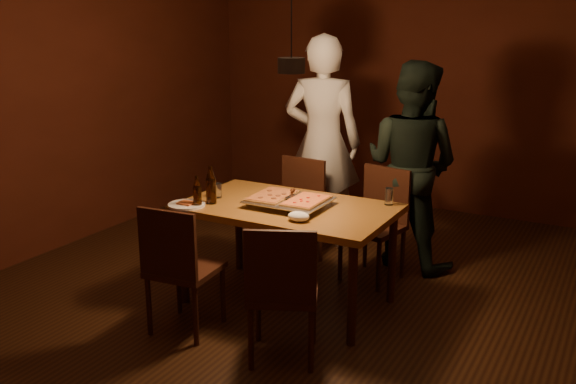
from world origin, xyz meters
The scene contains 19 objects.
room_shell centered at (0.00, 0.00, 1.40)m, with size 6.00×6.00×6.00m.
dining_table centered at (-0.09, 0.12, 0.68)m, with size 1.50×0.90×0.75m.
chair_far_left centered at (-0.42, 0.88, 0.54)m, with size 0.45×0.45×0.49m.
chair_far_right centered at (0.31, 0.91, 0.54)m, with size 0.49×0.49×0.49m.
chair_near_left centered at (-0.48, -0.66, 0.54)m, with size 0.46×0.46×0.49m.
chair_near_right centered at (0.30, -0.66, 0.54)m, with size 0.56×0.56×0.49m.
pizza_tray centered at (-0.08, 0.11, 0.77)m, with size 0.55×0.45×0.05m, color silver.
pizza_meat centered at (-0.22, 0.13, 0.81)m, with size 0.25×0.40×0.02m, color maroon.
pizza_cheese centered at (0.05, 0.13, 0.81)m, with size 0.24×0.38×0.02m, color gold.
spatula centered at (-0.09, 0.15, 0.81)m, with size 0.09×0.24×0.04m, color silver, non-canonical shape.
beer_bottle_a centered at (-0.64, -0.22, 0.86)m, with size 0.06×0.06×0.23m.
beer_bottle_b centered at (-0.60, -0.10, 0.89)m, with size 0.07×0.07×0.28m.
water_glass_left centered at (-0.65, 0.05, 0.80)m, with size 0.07×0.07×0.11m, color silver.
water_glass_right centered at (0.54, 0.48, 0.81)m, with size 0.06×0.06×0.12m, color silver.
plate_slice centered at (-0.72, -0.24, 0.76)m, with size 0.27×0.27×0.03m.
napkin centered at (0.14, -0.16, 0.78)m, with size 0.15×0.11×0.06m, color white.
diner_white centered at (-0.43, 1.39, 0.96)m, with size 0.70×0.46×1.92m, color silver.
diner_dark centered at (0.43, 1.29, 0.86)m, with size 0.84×0.65×1.72m, color black.
pendant_lamp centered at (0.00, 0.00, 1.76)m, with size 0.18×0.18×1.10m.
Camera 1 is at (2.03, -3.74, 2.07)m, focal length 40.00 mm.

